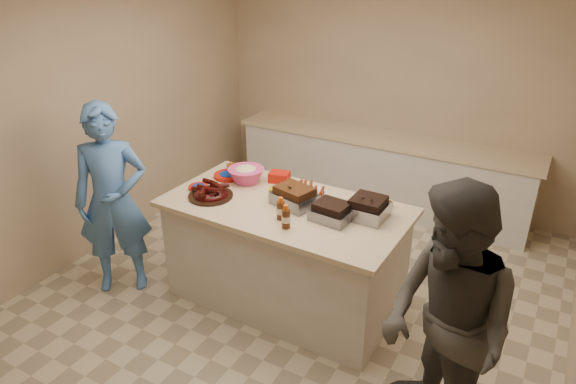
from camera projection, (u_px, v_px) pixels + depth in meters
The scene contains 19 objects.
room at pixel (293, 298), 4.72m from camera, with size 4.50×5.00×2.70m, color tan, non-canonical shape.
back_counter at pixel (380, 171), 6.25m from camera, with size 3.60×0.64×0.90m, color beige, non-canonical shape.
island at pixel (285, 299), 4.71m from camera, with size 2.04×1.08×0.97m, color beige, non-canonical shape.
rib_platter at pixel (211, 197), 4.44m from camera, with size 0.39×0.39×0.16m, color #380606, non-canonical shape.
pulled_pork_tray at pixel (294, 205), 4.30m from camera, with size 0.35×0.26×0.11m, color #47230F.
brisket_tray at pixel (331, 219), 4.07m from camera, with size 0.30×0.25×0.09m, color black.
roasting_pan at pixel (367, 217), 4.10m from camera, with size 0.30×0.30×0.12m, color gray.
coleslaw_bowl at pixel (246, 182), 4.72m from camera, with size 0.33×0.33×0.23m, color #D03978, non-canonical shape.
sausage_plate at pixel (310, 195), 4.48m from camera, with size 0.33×0.33×0.05m, color silver.
mac_cheese_dish at pixel (373, 206), 4.28m from camera, with size 0.27×0.20×0.07m, color #FE9B13.
bbq_bottle_a at pixel (281, 219), 4.07m from camera, with size 0.06×0.06×0.19m, color #3F1F0C.
bbq_bottle_b at pixel (286, 228), 3.95m from camera, with size 0.07×0.07×0.20m, color #3F1F0C.
mustard_bottle at pixel (271, 198), 4.41m from camera, with size 0.04×0.04×0.12m, color yellow.
sauce_bowl at pixel (282, 194), 4.49m from camera, with size 0.15×0.05×0.15m, color silver.
plate_stack_large at pixel (228, 177), 4.82m from camera, with size 0.27×0.27×0.03m, color #9D1207.
plate_stack_small at pixel (199, 188), 4.59m from camera, with size 0.18×0.18×0.03m, color #9D1207.
plastic_cup at pixel (232, 173), 4.90m from camera, with size 0.10×0.09×0.10m, color brown.
basket_stack at pixel (279, 181), 4.73m from camera, with size 0.18×0.14×0.09m, color #9D1207.
guest_blue at pixel (126, 284), 4.93m from camera, with size 0.65×1.78×0.43m, color #4879BF.
Camera 1 is at (1.85, -3.36, 2.92)m, focal length 32.00 mm.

